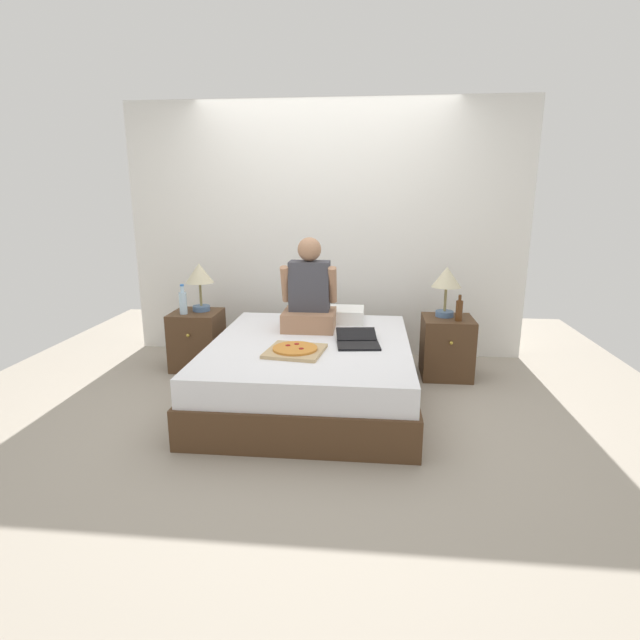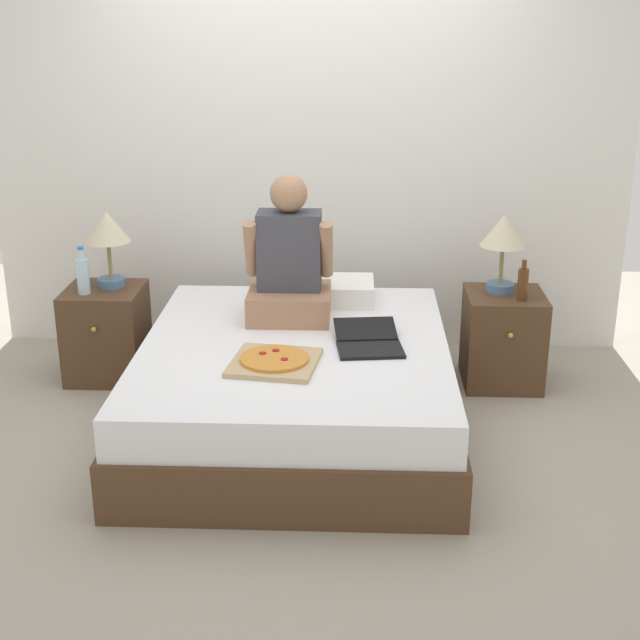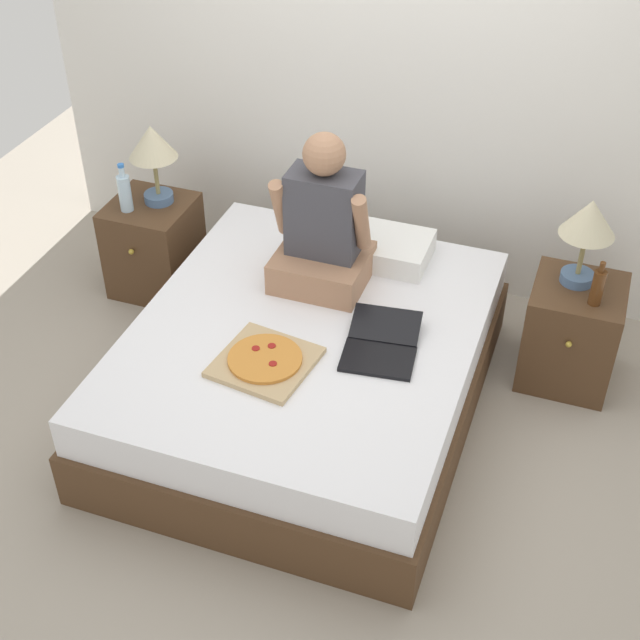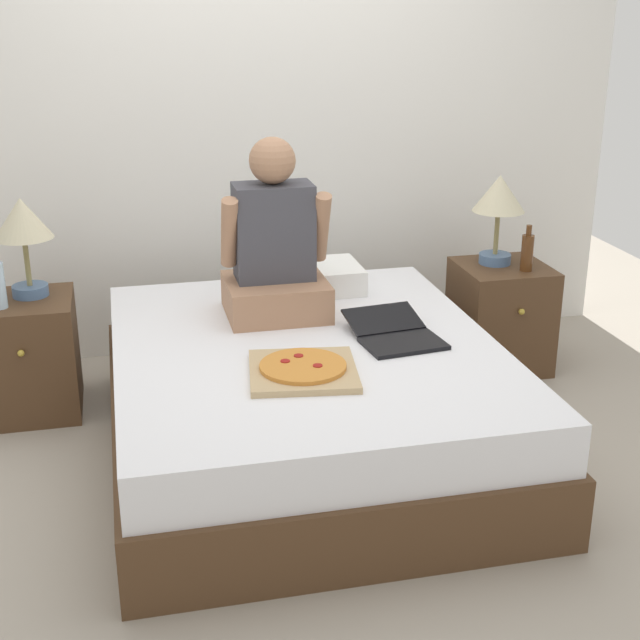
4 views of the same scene
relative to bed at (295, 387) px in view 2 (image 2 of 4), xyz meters
The scene contains 13 objects.
ground_plane 0.24m from the bed, ahead, with size 5.96×5.96×0.00m, color #9E9384.
wall_back 1.66m from the bed, 90.00° to the left, with size 3.96×0.12×2.50m, color silver.
bed is the anchor object (origin of this frame).
nightstand_left 1.34m from the bed, 150.42° to the left, with size 0.44×0.47×0.54m.
lamp_on_left_nightstand 1.47m from the bed, 147.68° to the left, with size 0.26×0.26×0.45m.
water_bottle 1.43m from the bed, 155.36° to the left, with size 0.07×0.07×0.28m.
nightstand_right 1.34m from the bed, 29.58° to the left, with size 0.44×0.47×0.54m.
lamp_on_right_nightstand 1.48m from the bed, 32.09° to the left, with size 0.26×0.26×0.45m.
beer_bottle 1.41m from the bed, 24.43° to the left, with size 0.06×0.06×0.23m.
pillow 0.76m from the bed, 77.78° to the left, with size 0.52×0.34×0.12m, color white.
person_seated 0.67m from the bed, 97.84° to the left, with size 0.47×0.40×0.78m.
laptop 0.46m from the bed, ahead, with size 0.36×0.45×0.07m.
pizza_box 0.41m from the bed, 104.37° to the right, with size 0.45×0.45×0.04m.
Camera 2 is at (0.30, -4.20, 2.12)m, focal length 50.00 mm.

